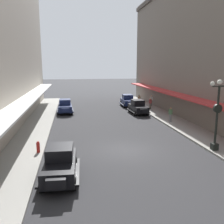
% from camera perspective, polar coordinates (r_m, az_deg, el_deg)
% --- Properties ---
extents(ground_plane, '(200.00, 200.00, 0.00)m').
position_cam_1_polar(ground_plane, '(18.50, 3.16, -8.96)').
color(ground_plane, '#2D2D30').
extents(sidewalk_left, '(3.00, 60.00, 0.15)m').
position_cam_1_polar(sidewalk_left, '(18.41, -20.60, -9.52)').
color(sidewalk_left, '#99968E').
rests_on(sidewalk_left, ground).
extents(sidewalk_right, '(3.00, 60.00, 0.15)m').
position_cam_1_polar(sidewalk_right, '(21.36, 23.34, -6.91)').
color(sidewalk_right, '#99968E').
rests_on(sidewalk_right, ground).
extents(parked_car_0, '(2.30, 4.32, 1.84)m').
position_cam_1_polar(parked_car_0, '(32.08, 6.15, 1.24)').
color(parked_car_0, black).
rests_on(parked_car_0, ground).
extents(parked_car_1, '(2.22, 4.29, 1.84)m').
position_cam_1_polar(parked_car_1, '(37.83, 3.74, 2.74)').
color(parked_car_1, '#19234C').
rests_on(parked_car_1, ground).
extents(parked_car_2, '(2.25, 4.30, 1.84)m').
position_cam_1_polar(parked_car_2, '(33.00, -10.99, 1.37)').
color(parked_car_2, '#19234C').
rests_on(parked_car_2, ground).
extents(parked_car_3, '(2.30, 4.32, 1.84)m').
position_cam_1_polar(parked_car_3, '(14.07, -12.17, -11.62)').
color(parked_car_3, black).
rests_on(parked_car_3, ground).
extents(lamp_post_with_clock, '(1.42, 0.44, 5.16)m').
position_cam_1_polar(lamp_post_with_clock, '(18.93, 23.53, -0.03)').
color(lamp_post_with_clock, black).
rests_on(lamp_post_with_clock, sidewalk_right).
extents(fire_hydrant, '(0.24, 0.24, 0.82)m').
position_cam_1_polar(fire_hydrant, '(18.27, -16.99, -7.83)').
color(fire_hydrant, '#B21E19').
rests_on(fire_hydrant, sidewalk_left).
extents(pedestrian_0, '(0.36, 0.24, 1.64)m').
position_cam_1_polar(pedestrian_0, '(37.90, 9.29, 2.70)').
color(pedestrian_0, slate).
rests_on(pedestrian_0, sidewalk_right).
extents(pedestrian_1, '(0.36, 0.28, 1.67)m').
position_cam_1_polar(pedestrian_1, '(38.38, 6.39, 2.92)').
color(pedestrian_1, slate).
rests_on(pedestrian_1, sidewalk_right).
extents(pedestrian_2, '(0.36, 0.24, 1.64)m').
position_cam_1_polar(pedestrian_2, '(34.93, 9.00, 2.03)').
color(pedestrian_2, '#4C4238').
rests_on(pedestrian_2, sidewalk_right).
extents(pedestrian_3, '(0.36, 0.24, 1.64)m').
position_cam_1_polar(pedestrian_3, '(27.41, 13.59, -0.55)').
color(pedestrian_3, slate).
rests_on(pedestrian_3, sidewalk_right).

